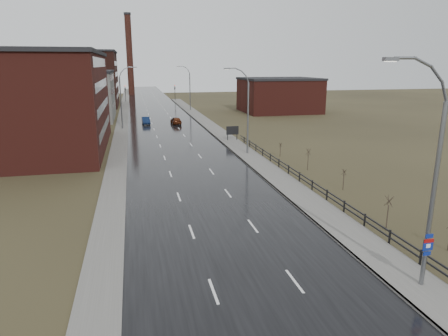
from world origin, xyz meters
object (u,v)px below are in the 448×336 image
billboard (232,131)px  car_far (176,121)px  car_near (146,121)px  streetlight_main (430,181)px

billboard → car_far: bearing=108.4°
billboard → car_near: (-12.59, 21.74, -0.92)m
billboard → car_far: size_ratio=0.55×
streetlight_main → car_far: bearing=95.4°
streetlight_main → car_far: (-6.08, 63.70, -5.32)m
billboard → car_far: (-6.70, 20.11, -0.89)m
streetlight_main → car_far: size_ratio=2.81×
streetlight_main → billboard: (0.63, 43.59, -4.43)m
streetlight_main → car_near: bearing=100.4°
car_near → car_far: 6.11m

